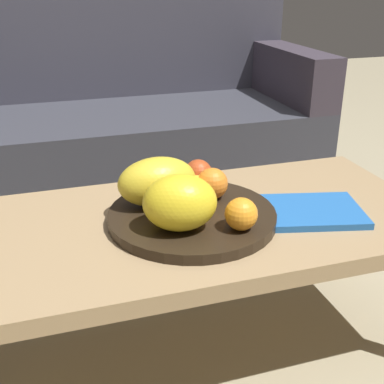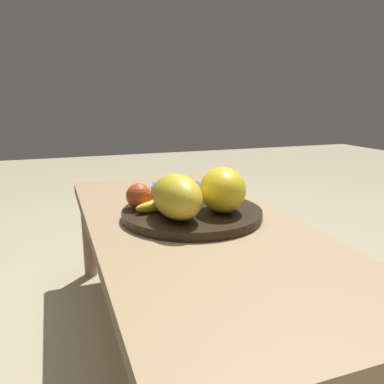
% 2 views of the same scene
% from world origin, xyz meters
% --- Properties ---
extents(ground_plane, '(8.00, 8.00, 0.00)m').
position_xyz_m(ground_plane, '(0.00, 0.00, 0.00)').
color(ground_plane, tan).
extents(coffee_table, '(1.26, 0.55, 0.38)m').
position_xyz_m(coffee_table, '(0.00, 0.00, 0.34)').
color(coffee_table, '#A2845C').
rests_on(coffee_table, ground_plane).
extents(couch, '(1.70, 0.70, 0.90)m').
position_xyz_m(couch, '(0.02, 1.06, 0.30)').
color(couch, '#34363F').
rests_on(couch, ground_plane).
extents(fruit_bowl, '(0.39, 0.39, 0.03)m').
position_xyz_m(fruit_bowl, '(0.04, -0.01, 0.40)').
color(fruit_bowl, black).
rests_on(fruit_bowl, coffee_table).
extents(melon_large_front, '(0.20, 0.13, 0.12)m').
position_xyz_m(melon_large_front, '(-0.03, 0.05, 0.47)').
color(melon_large_front, yellow).
rests_on(melon_large_front, fruit_bowl).
extents(melon_smaller_beside, '(0.18, 0.15, 0.12)m').
position_xyz_m(melon_smaller_beside, '(-0.01, -0.08, 0.47)').
color(melon_smaller_beside, yellow).
rests_on(melon_smaller_beside, fruit_bowl).
extents(orange_front, '(0.08, 0.08, 0.08)m').
position_xyz_m(orange_front, '(0.11, 0.05, 0.45)').
color(orange_front, orange).
rests_on(orange_front, fruit_bowl).
extents(orange_left, '(0.07, 0.07, 0.07)m').
position_xyz_m(orange_left, '(0.11, -0.12, 0.45)').
color(orange_left, orange).
rests_on(orange_left, fruit_bowl).
extents(apple_front, '(0.07, 0.07, 0.07)m').
position_xyz_m(apple_front, '(0.10, 0.13, 0.45)').
color(apple_front, '#BB471F').
rests_on(apple_front, fruit_bowl).
extents(banana_bunch, '(0.17, 0.15, 0.06)m').
position_xyz_m(banana_bunch, '(0.04, 0.07, 0.44)').
color(banana_bunch, yellow).
rests_on(banana_bunch, fruit_bowl).
extents(magazine, '(0.29, 0.23, 0.02)m').
position_xyz_m(magazine, '(0.32, -0.06, 0.39)').
color(magazine, blue).
rests_on(magazine, coffee_table).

